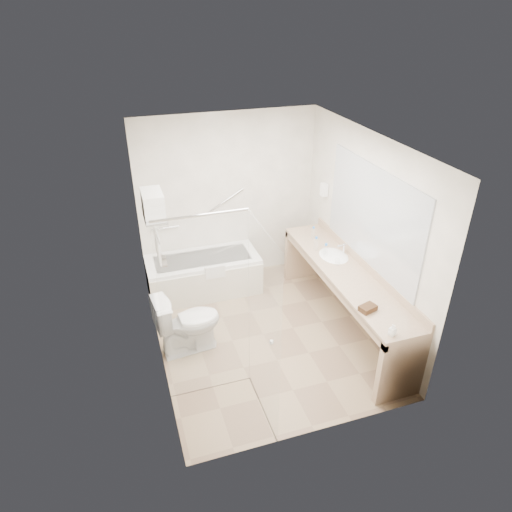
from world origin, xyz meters
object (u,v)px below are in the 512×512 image
object	(u,v)px
vanity_counter	(344,285)
amenity_basket	(368,308)
bathtub	(204,274)
toilet	(188,323)
water_bottle_left	(326,251)

from	to	relation	value
vanity_counter	amenity_basket	world-z (taller)	vanity_counter
vanity_counter	bathtub	bearing A→B (deg)	137.65
amenity_basket	toilet	bearing A→B (deg)	151.30
bathtub	vanity_counter	bearing A→B (deg)	-42.35
bathtub	toilet	xyz separation A→B (m)	(-0.45, -1.21, 0.11)
toilet	water_bottle_left	size ratio (longest dim) A/B	3.97
bathtub	water_bottle_left	world-z (taller)	water_bottle_left
water_bottle_left	bathtub	bearing A→B (deg)	145.18
amenity_basket	bathtub	bearing A→B (deg)	121.66
vanity_counter	amenity_basket	distance (m)	0.86
vanity_counter	toilet	size ratio (longest dim) A/B	3.40
toilet	amenity_basket	bearing A→B (deg)	-124.90
amenity_basket	water_bottle_left	xyz separation A→B (m)	(0.07, 1.20, 0.06)
vanity_counter	water_bottle_left	world-z (taller)	water_bottle_left
toilet	amenity_basket	distance (m)	2.12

